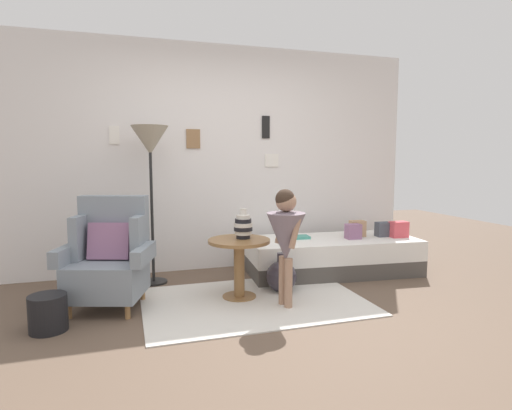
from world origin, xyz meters
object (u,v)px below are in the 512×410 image
Objects in this scene: armchair at (109,258)px; daybed at (332,256)px; vase_striped at (243,226)px; book_on_daybed at (299,237)px; demijohn_near at (281,276)px; floor_lamp at (150,147)px; person_child at (286,233)px; magazine_basket at (48,313)px; side_table at (239,256)px.

armchair is 0.49× the size of daybed.
vase_striped reaches higher than book_on_daybed.
demijohn_near is (-0.79, -0.47, -0.04)m from daybed.
person_child is (1.06, -1.08, -0.75)m from floor_lamp.
floor_lamp is at bearing 134.52° from person_child.
daybed is 6.95× the size of vase_striped.
floor_lamp is 1.85m from magazine_basket.
book_on_daybed is 0.57× the size of demijohn_near.
vase_striped is at bearing -157.68° from daybed.
side_table reaches higher than magazine_basket.
book_on_daybed is 0.76m from demijohn_near.
daybed reaches higher than magazine_basket.
vase_striped reaches higher than demijohn_near.
book_on_daybed is at bearing 20.85° from magazine_basket.
person_child is at bearing -119.24° from book_on_daybed.
side_table is 0.35× the size of floor_lamp.
armchair is at bearing -165.99° from book_on_daybed.
daybed is at bearing 16.38° from magazine_basket.
book_on_daybed reaches higher than magazine_basket.
side_table is at bearing -144.34° from book_on_daybed.
floor_lamp reaches higher than demijohn_near.
armchair is at bearing 44.69° from magazine_basket.
person_child is at bearing -46.93° from side_table.
floor_lamp is 7.42× the size of book_on_daybed.
vase_striped is at bearing 125.98° from person_child.
person_child reaches higher than armchair.
person_child is (1.47, -0.47, 0.22)m from armchair.
demijohn_near is 1.38× the size of magazine_basket.
armchair reaches higher than demijohn_near.
book_on_daybed is 2.64m from magazine_basket.
daybed is 8.92× the size of book_on_daybed.
vase_striped is 0.27× the size of person_child.
daybed is 2.94m from magazine_basket.
armchair reaches higher than magazine_basket.
demijohn_near is at bearing -2.53° from armchair.
floor_lamp is at bearing 150.08° from demijohn_near.
armchair is 0.59× the size of floor_lamp.
side_table is 1.49× the size of demijohn_near.
floor_lamp is at bearing 173.91° from daybed.
book_on_daybed is at bearing 163.60° from daybed.
side_table is at bearing -44.80° from floor_lamp.
floor_lamp is 1.57× the size of person_child.
demijohn_near is at bearing 10.12° from magazine_basket.
floor_lamp is at bearing 50.84° from magazine_basket.
armchair is at bearing -124.02° from floor_lamp.
person_child is 2.69× the size of demijohn_near.
person_child reaches higher than vase_striped.
demijohn_near is at bearing 2.95° from vase_striped.
person_child is at bearing -45.48° from floor_lamp.
vase_striped is (1.19, -0.09, 0.24)m from armchair.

